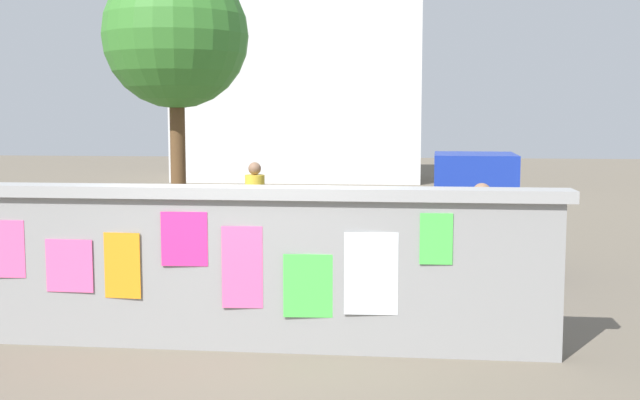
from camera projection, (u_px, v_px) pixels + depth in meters
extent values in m
plane|color=#6B6051|center=(326.00, 234.00, 16.12)|extent=(60.00, 60.00, 0.00)
cube|color=gray|center=(246.00, 274.00, 8.13)|extent=(6.37, 0.30, 1.58)
cube|color=#9A9A9A|center=(245.00, 192.00, 8.04)|extent=(6.57, 0.42, 0.12)
cube|color=#F9599E|center=(2.00, 249.00, 8.23)|extent=(0.49, 0.03, 0.61)
cube|color=#F9599E|center=(69.00, 266.00, 8.17)|extent=(0.51, 0.02, 0.55)
cube|color=orange|center=(122.00, 266.00, 8.10)|extent=(0.39, 0.03, 0.69)
cube|color=#F42D8C|center=(184.00, 239.00, 8.00)|extent=(0.48, 0.03, 0.56)
cube|color=#F9599E|center=(243.00, 267.00, 7.96)|extent=(0.42, 0.04, 0.84)
cube|color=#4CD84C|center=(308.00, 286.00, 7.91)|extent=(0.50, 0.04, 0.64)
cube|color=silver|center=(371.00, 274.00, 7.82)|extent=(0.54, 0.04, 0.83)
cube|color=#4CD84C|center=(436.00, 239.00, 7.71)|extent=(0.32, 0.02, 0.51)
cylinder|color=black|center=(477.00, 245.00, 12.63)|extent=(0.71, 0.23, 0.70)
cylinder|color=black|center=(482.00, 259.00, 11.35)|extent=(0.71, 0.23, 0.70)
cylinder|color=black|center=(324.00, 241.00, 13.00)|extent=(0.71, 0.23, 0.70)
cylinder|color=black|center=(311.00, 255.00, 11.72)|extent=(0.71, 0.23, 0.70)
cube|color=#1933A5|center=(474.00, 203.00, 11.92)|extent=(1.26, 1.54, 1.50)
cube|color=gray|center=(356.00, 220.00, 12.22)|extent=(2.46, 1.59, 0.90)
cylinder|color=black|center=(221.00, 258.00, 11.75)|extent=(0.60, 0.14, 0.60)
cylinder|color=black|center=(139.00, 255.00, 11.97)|extent=(0.61, 0.16, 0.60)
cube|color=#197233|center=(180.00, 238.00, 11.83)|extent=(1.01, 0.30, 0.32)
cube|color=black|center=(167.00, 226.00, 11.84)|extent=(0.57, 0.25, 0.10)
cube|color=#262626|center=(214.00, 221.00, 11.70)|extent=(0.07, 0.56, 0.03)
cylinder|color=black|center=(75.00, 285.00, 9.72)|extent=(0.66, 0.07, 0.66)
cylinder|color=black|center=(156.00, 288.00, 9.56)|extent=(0.66, 0.07, 0.66)
cube|color=gold|center=(115.00, 272.00, 9.62)|extent=(0.95, 0.08, 0.06)
cylinder|color=gold|center=(126.00, 255.00, 9.57)|extent=(0.03, 0.03, 0.40)
cube|color=black|center=(125.00, 239.00, 9.55)|extent=(0.20, 0.09, 0.05)
cube|color=black|center=(77.00, 241.00, 9.65)|extent=(0.06, 0.44, 0.03)
cylinder|color=black|center=(226.00, 283.00, 9.87)|extent=(0.65, 0.21, 0.66)
cylinder|color=black|center=(303.00, 289.00, 9.49)|extent=(0.65, 0.21, 0.66)
cube|color=black|center=(264.00, 272.00, 9.66)|extent=(0.93, 0.28, 0.06)
cylinder|color=black|center=(275.00, 255.00, 9.58)|extent=(0.04, 0.04, 0.40)
cube|color=black|center=(275.00, 238.00, 9.56)|extent=(0.21, 0.13, 0.05)
cube|color=black|center=(229.00, 240.00, 9.79)|extent=(0.15, 0.44, 0.03)
cylinder|color=#338CBF|center=(487.00, 283.00, 9.51)|extent=(0.12, 0.12, 0.80)
cylinder|color=#338CBF|center=(473.00, 284.00, 9.46)|extent=(0.12, 0.12, 0.80)
cylinder|color=yellow|center=(481.00, 226.00, 9.41)|extent=(0.44, 0.44, 0.60)
sphere|color=#8C664C|center=(482.00, 192.00, 9.36)|extent=(0.22, 0.22, 0.22)
cylinder|color=yellow|center=(253.00, 233.00, 13.61)|extent=(0.12, 0.12, 0.80)
cylinder|color=yellow|center=(258.00, 231.00, 13.77)|extent=(0.12, 0.12, 0.80)
cylinder|color=yellow|center=(255.00, 192.00, 13.62)|extent=(0.42, 0.42, 0.60)
sphere|color=#8C664C|center=(255.00, 169.00, 13.57)|extent=(0.22, 0.22, 0.22)
cylinder|color=brown|center=(178.00, 156.00, 17.33)|extent=(0.33, 0.33, 3.05)
sphere|color=#367A2A|center=(176.00, 35.00, 17.05)|extent=(3.17, 3.17, 3.17)
cube|color=silver|center=(300.00, 70.00, 29.62)|extent=(9.06, 4.10, 8.25)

